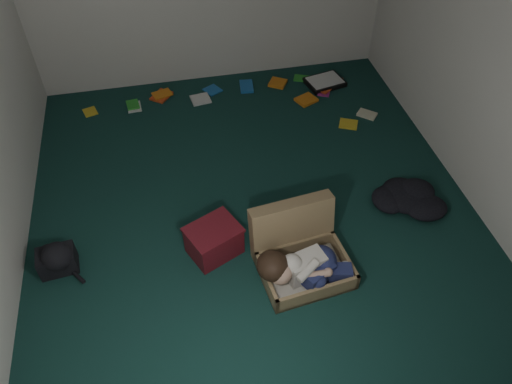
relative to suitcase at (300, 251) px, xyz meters
name	(u,v)px	position (x,y,z in m)	size (l,w,h in m)	color
floor	(253,207)	(-0.25, 0.70, -0.16)	(4.50, 4.50, 0.00)	#12352F
wall_front	(358,378)	(-0.25, -1.55, 1.14)	(4.50, 4.50, 0.00)	silver
wall_right	(496,58)	(1.75, 0.70, 1.14)	(4.50, 4.50, 0.00)	silver
suitcase	(300,251)	(0.00, 0.00, 0.00)	(0.78, 0.77, 0.52)	#917750
person	(303,267)	(-0.03, -0.18, 0.04)	(0.78, 0.37, 0.32)	silver
maroon_bin	(214,240)	(-0.67, 0.27, -0.01)	(0.52, 0.48, 0.29)	maroon
backpack	(57,260)	(-1.95, 0.36, -0.04)	(0.37, 0.30, 0.22)	black
clothing_pile	(407,200)	(1.15, 0.42, -0.08)	(0.48, 0.40, 0.15)	black
paper_tray	(325,82)	(1.02, 2.50, -0.13)	(0.50, 0.41, 0.06)	black
book_scatter	(255,96)	(0.14, 2.41, -0.15)	(3.24, 1.22, 0.02)	gold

